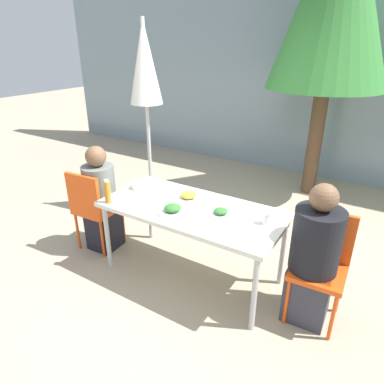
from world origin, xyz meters
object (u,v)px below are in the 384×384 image
closed_umbrella (145,72)px  bottle (107,192)px  person_right (313,259)px  salad_bowl (140,185)px  chair_left (92,205)px  drinking_cup (266,218)px  chair_right (322,258)px  person_left (101,202)px

closed_umbrella → bottle: bearing=-68.0°
person_right → bottle: size_ratio=5.25×
bottle → salad_bowl: 0.42m
closed_umbrella → salad_bowl: 1.38m
chair_left → drinking_cup: (1.76, 0.23, 0.25)m
chair_right → person_right: bearing=57.9°
chair_right → salad_bowl: bearing=-1.3°
person_left → person_right: bearing=-0.9°
person_left → bottle: bearing=-37.3°
closed_umbrella → bottle: 1.60m
person_right → closed_umbrella: closed_umbrella is taller
bottle → closed_umbrella: bearing=112.0°
chair_right → closed_umbrella: closed_umbrella is taller
person_right → salad_bowl: person_right is taller
person_left → chair_right: bearing=1.2°
person_left → chair_right: size_ratio=1.28×
chair_right → closed_umbrella: bearing=-21.0°
person_left → drinking_cup: 1.74m
person_left → drinking_cup: (1.72, 0.15, 0.23)m
person_left → chair_right: 2.18m
person_left → drinking_cup: person_left is taller
person_right → drinking_cup: 0.47m
closed_umbrella → chair_left: bearing=-85.5°
drinking_cup → person_right: bearing=-4.0°
person_right → closed_umbrella: (-2.25, 0.86, 1.19)m
closed_umbrella → bottle: (0.49, -1.22, -0.91)m
chair_left → salad_bowl: chair_left is taller
drinking_cup → salad_bowl: bearing=179.1°
person_left → closed_umbrella: closed_umbrella is taller
person_left → bottle: person_left is taller
chair_left → drinking_cup: bearing=3.4°
salad_bowl → person_right: bearing=-1.6°
closed_umbrella → salad_bowl: bearing=-57.3°
closed_umbrella → drinking_cup: (1.84, -0.83, -0.97)m
bottle → drinking_cup: bearing=16.0°
chair_left → person_right: bearing=1.2°
person_right → drinking_cup: person_right is taller
chair_left → salad_bowl: size_ratio=5.40×
chair_left → person_right: (2.17, 0.20, 0.02)m
person_left → closed_umbrella: bearing=93.3°
closed_umbrella → drinking_cup: size_ratio=23.99×
chair_left → salad_bowl: (0.44, 0.25, 0.23)m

